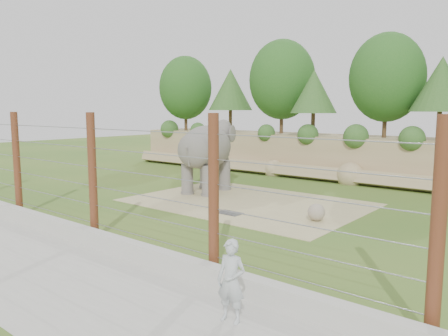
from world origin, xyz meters
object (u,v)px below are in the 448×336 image
Objects in this scene: elephant at (206,157)px; stone_ball at (316,212)px; barrier_fence at (93,177)px; zookeeper at (231,281)px.

elephant is 7.32m from stone_ball.
barrier_fence is 7.07m from zookeeper.
barrier_fence reaches higher than zookeeper.
zookeeper is at bearing -59.71° from elephant.
zookeeper is at bearing -73.66° from stone_ball.
barrier_fence reaches higher than stone_ball.
elephant is 0.21× the size of barrier_fence.
elephant is 8.59m from barrier_fence.
barrier_fence is (2.53, -8.21, 0.26)m from elephant.
stone_ball is 8.37m from zookeeper.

